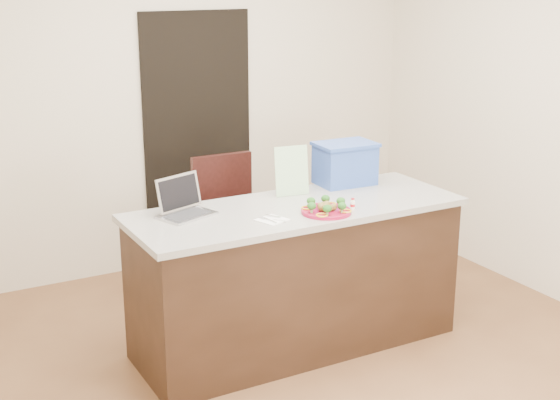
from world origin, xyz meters
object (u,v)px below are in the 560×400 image
napkin (272,220)px  yogurt_bottle (353,204)px  blue_box (345,163)px  chair (229,218)px  plate (326,211)px  island (296,276)px  laptop (183,204)px

napkin → yogurt_bottle: bearing=-3.2°
napkin → blue_box: bearing=30.0°
blue_box → chair: (-0.56, 0.63, -0.47)m
blue_box → plate: bearing=-130.2°
napkin → chair: size_ratio=0.15×
plate → chair: size_ratio=0.29×
napkin → blue_box: 0.94m
napkin → chair: bearing=77.6°
napkin → yogurt_bottle: size_ratio=2.38×
chair → yogurt_bottle: bearing=-74.7°
plate → chair: 1.18m
yogurt_bottle → blue_box: 0.57m
island → laptop: (-0.66, 0.19, 0.52)m
laptop → chair: bearing=29.3°
yogurt_bottle → blue_box: (0.27, 0.49, 0.12)m
yogurt_bottle → napkin: bearing=176.8°
chair → napkin: bearing=-101.9°
napkin → laptop: bearing=137.8°
plate → island: bearing=112.7°
napkin → yogurt_bottle: 0.54m
laptop → chair: laptop is taller
island → blue_box: size_ratio=5.17×
napkin → laptop: 0.54m
chair → blue_box: bearing=-47.5°
napkin → chair: chair is taller
plate → yogurt_bottle: 0.19m
napkin → blue_box: (0.80, 0.46, 0.14)m
island → plate: (0.09, -0.20, 0.47)m
yogurt_bottle → blue_box: blue_box is taller
yogurt_bottle → chair: chair is taller
napkin → blue_box: blue_box is taller
yogurt_bottle → chair: 1.21m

